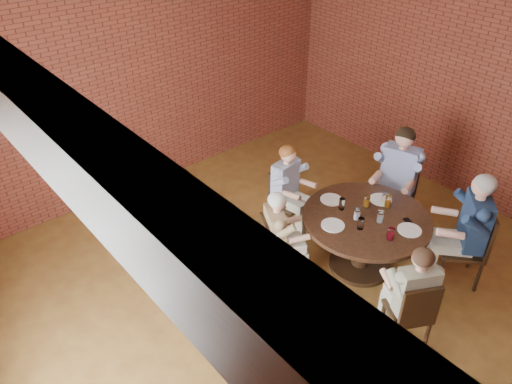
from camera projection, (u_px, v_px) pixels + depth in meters
floor at (317, 311)px, 5.46m from camera, size 7.00×7.00×0.00m
wall_back at (140, 73)px, 6.73m from camera, size 7.00×0.00×7.00m
wall_right at (508, 90)px, 6.24m from camera, size 0.00×7.00×7.00m
dining_table at (364, 232)px, 5.75m from camera, size 1.46×1.46×0.75m
chair_a at (397, 187)px, 6.55m from camera, size 0.58×0.58×0.97m
diner_a at (397, 179)px, 6.38m from camera, size 0.84×0.75×1.40m
chair_b at (283, 198)px, 6.41m from camera, size 0.44×0.44×0.89m
diner_b at (288, 191)px, 6.30m from camera, size 0.57×0.66×1.25m
chair_c at (273, 249)px, 5.59m from camera, size 0.50×0.50×0.87m
diner_c at (279, 239)px, 5.53m from camera, size 0.71×0.67×1.22m
chair_d at (412, 313)px, 4.79m from camera, size 0.52×0.52×0.89m
diner_d at (411, 297)px, 4.78m from camera, size 0.69×0.74×1.25m
chair_e at (472, 243)px, 5.60m from camera, size 0.65×0.65×0.98m
diner_e at (466, 230)px, 5.51m from camera, size 0.89×0.90×1.40m
plate_a at (381, 200)px, 5.90m from camera, size 0.26×0.26×0.01m
plate_b at (331, 200)px, 5.90m from camera, size 0.26×0.26×0.01m
plate_c at (333, 225)px, 5.49m from camera, size 0.26×0.26×0.01m
plate_d at (409, 230)px, 5.42m from camera, size 0.26×0.26×0.01m
glass_a at (385, 198)px, 5.82m from camera, size 0.07×0.07×0.14m
glass_b at (367, 201)px, 5.76m from camera, size 0.07×0.07×0.14m
glass_c at (342, 204)px, 5.72m from camera, size 0.07×0.07×0.14m
glass_d at (357, 214)px, 5.56m from camera, size 0.07×0.07×0.14m
glass_e at (361, 224)px, 5.41m from camera, size 0.07×0.07×0.14m
glass_f at (391, 234)px, 5.26m from camera, size 0.07×0.07×0.14m
glass_g at (380, 217)px, 5.51m from camera, size 0.07×0.07×0.14m
glass_h at (388, 201)px, 5.76m from camera, size 0.07×0.07×0.14m
smartphone at (409, 222)px, 5.55m from camera, size 0.12×0.15×0.01m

